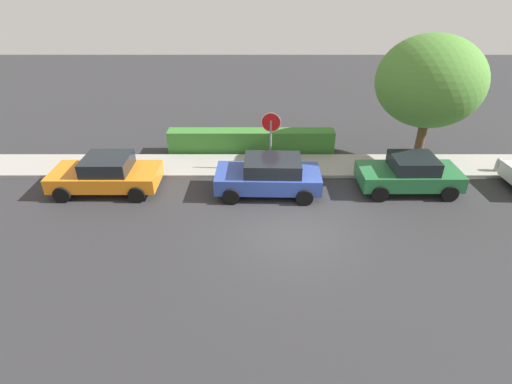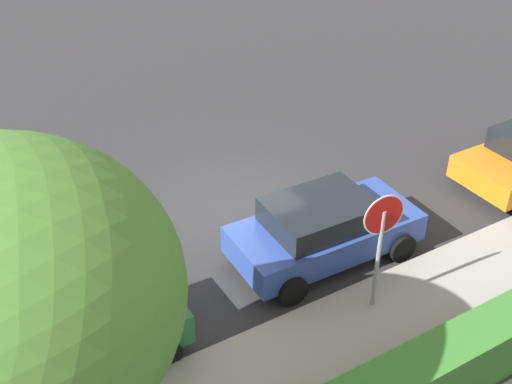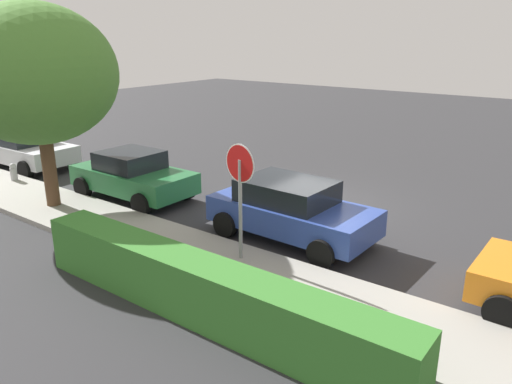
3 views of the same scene
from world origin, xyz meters
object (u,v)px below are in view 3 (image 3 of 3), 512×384
Objects in this scene: street_tree_near_corner at (35,75)px; parked_car_silver at (25,148)px; parked_car_green at (133,175)px; stop_sign at (240,183)px; parked_car_blue at (291,209)px; fire_hydrant at (14,174)px.

parked_car_silver is at bearing -22.94° from street_tree_near_corner.
parked_car_green is at bearing -113.88° from street_tree_near_corner.
parked_car_green is at bearing -16.37° from stop_sign.
parked_car_green is 0.69× the size of street_tree_near_corner.
parked_car_green is (5.52, 0.23, -0.03)m from parked_car_blue.
stop_sign is at bearing -174.96° from street_tree_near_corner.
stop_sign reaches higher than parked_car_blue.
parked_car_blue is 11.60m from parked_car_silver.
parked_car_silver is 5.65× the size of fire_hydrant.
parked_car_blue is at bearing -93.36° from stop_sign.
parked_car_green is 3.85m from street_tree_near_corner.
stop_sign is 0.48× the size of street_tree_near_corner.
stop_sign is 0.65× the size of parked_car_blue.
street_tree_near_corner is (-5.13, 2.17, 3.05)m from parked_car_silver.
stop_sign is 9.85m from fire_hydrant.
parked_car_blue is 0.73× the size of street_tree_near_corner.
street_tree_near_corner reaches higher than stop_sign.
parked_car_blue is 9.99m from fire_hydrant.
stop_sign is 0.66× the size of parked_car_silver.
parked_car_blue is 7.52m from street_tree_near_corner.
street_tree_near_corner is 7.85× the size of fire_hydrant.
street_tree_near_corner is (0.95, 2.15, 3.05)m from parked_car_green.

